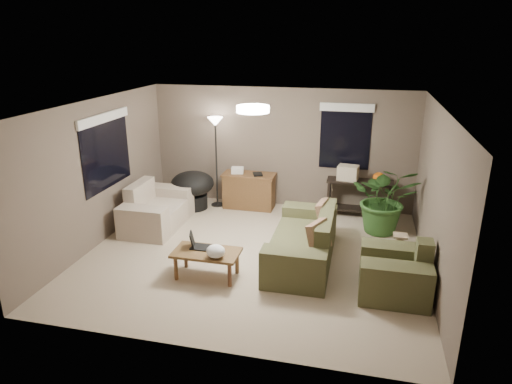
% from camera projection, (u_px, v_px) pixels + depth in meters
% --- Properties ---
extents(room_shell, '(5.50, 5.50, 5.50)m').
position_uv_depth(room_shell, '(253.00, 184.00, 7.25)').
color(room_shell, '#BFA68E').
rests_on(room_shell, ground).
extents(main_sofa, '(0.95, 2.20, 0.85)m').
position_uv_depth(main_sofa, '(305.00, 244.00, 7.39)').
color(main_sofa, '#46462A').
rests_on(main_sofa, ground).
extents(throw_pillows, '(0.40, 1.39, 0.47)m').
position_uv_depth(throw_pillows, '(322.00, 225.00, 7.22)').
color(throw_pillows, '#8C7251').
rests_on(throw_pillows, main_sofa).
extents(loveseat, '(0.90, 1.60, 0.85)m').
position_uv_depth(loveseat, '(156.00, 211.00, 8.74)').
color(loveseat, beige).
rests_on(loveseat, ground).
extents(armchair, '(0.95, 1.00, 0.85)m').
position_uv_depth(armchair, '(395.00, 274.00, 6.44)').
color(armchair, '#494A2C').
rests_on(armchair, ground).
extents(coffee_table, '(1.00, 0.55, 0.42)m').
position_uv_depth(coffee_table, '(206.00, 255.00, 6.86)').
color(coffee_table, brown).
rests_on(coffee_table, ground).
extents(laptop, '(0.39, 0.24, 0.24)m').
position_uv_depth(laptop, '(198.00, 244.00, 6.95)').
color(laptop, black).
rests_on(laptop, coffee_table).
extents(plastic_bag, '(0.35, 0.33, 0.20)m').
position_uv_depth(plastic_bag, '(216.00, 251.00, 6.63)').
color(plastic_bag, white).
rests_on(plastic_bag, coffee_table).
extents(desk, '(1.10, 0.50, 0.75)m').
position_uv_depth(desk, '(249.00, 191.00, 9.64)').
color(desk, brown).
rests_on(desk, ground).
extents(desk_papers, '(0.72, 0.31, 0.12)m').
position_uv_depth(desk_papers, '(242.00, 171.00, 9.52)').
color(desk_papers, silver).
rests_on(desk_papers, desk).
extents(console_table, '(1.30, 0.40, 0.75)m').
position_uv_depth(console_table, '(359.00, 195.00, 9.17)').
color(console_table, black).
rests_on(console_table, ground).
extents(pumpkin, '(0.30, 0.30, 0.19)m').
position_uv_depth(pumpkin, '(379.00, 177.00, 8.96)').
color(pumpkin, orange).
rests_on(pumpkin, console_table).
extents(cardboard_box, '(0.43, 0.35, 0.29)m').
position_uv_depth(cardboard_box, '(348.00, 173.00, 9.08)').
color(cardboard_box, beige).
rests_on(cardboard_box, console_table).
extents(papasan_chair, '(1.17, 1.17, 0.80)m').
position_uv_depth(papasan_chair, '(193.00, 187.00, 9.58)').
color(papasan_chair, black).
rests_on(papasan_chair, ground).
extents(floor_lamp, '(0.32, 0.32, 1.91)m').
position_uv_depth(floor_lamp, '(215.00, 132.00, 9.37)').
color(floor_lamp, black).
rests_on(floor_lamp, ground).
extents(ceiling_fixture, '(0.50, 0.50, 0.10)m').
position_uv_depth(ceiling_fixture, '(253.00, 109.00, 6.86)').
color(ceiling_fixture, white).
rests_on(ceiling_fixture, room_shell).
extents(houseplant, '(1.18, 1.31, 1.03)m').
position_uv_depth(houseplant, '(384.00, 206.00, 8.39)').
color(houseplant, '#2D5923').
rests_on(houseplant, ground).
extents(cat_scratching_post, '(0.32, 0.32, 0.50)m').
position_uv_depth(cat_scratching_post, '(399.00, 251.00, 7.31)').
color(cat_scratching_post, tan).
rests_on(cat_scratching_post, ground).
extents(window_left, '(0.05, 1.56, 1.33)m').
position_uv_depth(window_left, '(105.00, 139.00, 7.95)').
color(window_left, black).
rests_on(window_left, room_shell).
extents(window_back, '(1.06, 0.05, 1.33)m').
position_uv_depth(window_back, '(346.00, 126.00, 9.07)').
color(window_back, black).
rests_on(window_back, room_shell).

